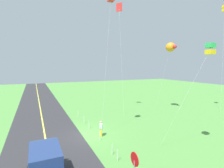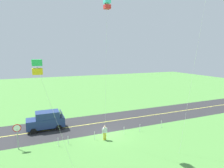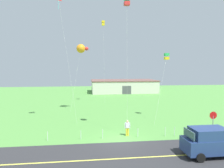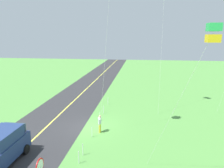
{
  "view_description": "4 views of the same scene",
  "coord_description": "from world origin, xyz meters",
  "px_view_note": "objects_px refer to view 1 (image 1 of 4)",
  "views": [
    {
      "loc": [
        16.87,
        -4.81,
        7.11
      ],
      "look_at": [
        0.31,
        2.7,
        5.22
      ],
      "focal_mm": 27.87,
      "sensor_mm": 36.0,
      "label": 1
    },
    {
      "loc": [
        8.01,
        19.82,
        9.21
      ],
      "look_at": [
        -0.5,
        -0.17,
        5.82
      ],
      "focal_mm": 31.4,
      "sensor_mm": 36.0,
      "label": 2
    },
    {
      "loc": [
        -3.15,
        -19.12,
        6.88
      ],
      "look_at": [
        -0.51,
        2.21,
        5.23
      ],
      "focal_mm": 33.31,
      "sensor_mm": 36.0,
      "label": 3
    },
    {
      "loc": [
        17.84,
        4.57,
        8.26
      ],
      "look_at": [
        -1.16,
        1.99,
        3.95
      ],
      "focal_mm": 33.62,
      "sensor_mm": 36.0,
      "label": 4
    }
  ],
  "objects_px": {
    "person_adult_near": "(101,128)",
    "kite_yellow_high": "(119,10)",
    "stop_sign": "(135,166)",
    "kite_pink_drift": "(210,49)",
    "car_suv_foreground": "(46,167)",
    "kite_blue_mid": "(171,47)"
  },
  "relations": [
    {
      "from": "stop_sign",
      "to": "kite_pink_drift",
      "type": "relative_size",
      "value": 0.29
    },
    {
      "from": "kite_yellow_high",
      "to": "car_suv_foreground",
      "type": "bearing_deg",
      "value": -41.31
    },
    {
      "from": "kite_blue_mid",
      "to": "kite_pink_drift",
      "type": "xyz_separation_m",
      "value": [
        11.46,
        -6.63,
        -1.54
      ]
    },
    {
      "from": "kite_yellow_high",
      "to": "stop_sign",
      "type": "bearing_deg",
      "value": -23.85
    },
    {
      "from": "person_adult_near",
      "to": "kite_pink_drift",
      "type": "bearing_deg",
      "value": -28.78
    },
    {
      "from": "stop_sign",
      "to": "kite_yellow_high",
      "type": "xyz_separation_m",
      "value": [
        -15.74,
        6.96,
        13.32
      ]
    },
    {
      "from": "car_suv_foreground",
      "to": "stop_sign",
      "type": "height_order",
      "value": "stop_sign"
    },
    {
      "from": "kite_pink_drift",
      "to": "person_adult_near",
      "type": "bearing_deg",
      "value": -135.1
    },
    {
      "from": "car_suv_foreground",
      "to": "person_adult_near",
      "type": "height_order",
      "value": "car_suv_foreground"
    },
    {
      "from": "person_adult_near",
      "to": "kite_blue_mid",
      "type": "relative_size",
      "value": 0.15
    },
    {
      "from": "person_adult_near",
      "to": "kite_blue_mid",
      "type": "xyz_separation_m",
      "value": [
        -4.84,
        13.24,
        9.1
      ]
    },
    {
      "from": "car_suv_foreground",
      "to": "person_adult_near",
      "type": "distance_m",
      "value": 7.84
    },
    {
      "from": "kite_pink_drift",
      "to": "kite_blue_mid",
      "type": "bearing_deg",
      "value": 149.95
    },
    {
      "from": "car_suv_foreground",
      "to": "stop_sign",
      "type": "xyz_separation_m",
      "value": [
        2.96,
        4.27,
        0.65
      ]
    },
    {
      "from": "kite_yellow_high",
      "to": "kite_pink_drift",
      "type": "xyz_separation_m",
      "value": [
        13.91,
        0.94,
        -6.71
      ]
    },
    {
      "from": "kite_blue_mid",
      "to": "kite_yellow_high",
      "type": "distance_m",
      "value": 9.48
    },
    {
      "from": "person_adult_near",
      "to": "kite_blue_mid",
      "type": "bearing_deg",
      "value": 36.4
    },
    {
      "from": "person_adult_near",
      "to": "kite_yellow_high",
      "type": "distance_m",
      "value": 16.98
    },
    {
      "from": "person_adult_near",
      "to": "kite_yellow_high",
      "type": "height_order",
      "value": "kite_yellow_high"
    },
    {
      "from": "kite_blue_mid",
      "to": "person_adult_near",
      "type": "bearing_deg",
      "value": -69.92
    },
    {
      "from": "kite_pink_drift",
      "to": "stop_sign",
      "type": "bearing_deg",
      "value": -76.92
    },
    {
      "from": "stop_sign",
      "to": "kite_yellow_high",
      "type": "bearing_deg",
      "value": 156.15
    }
  ]
}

